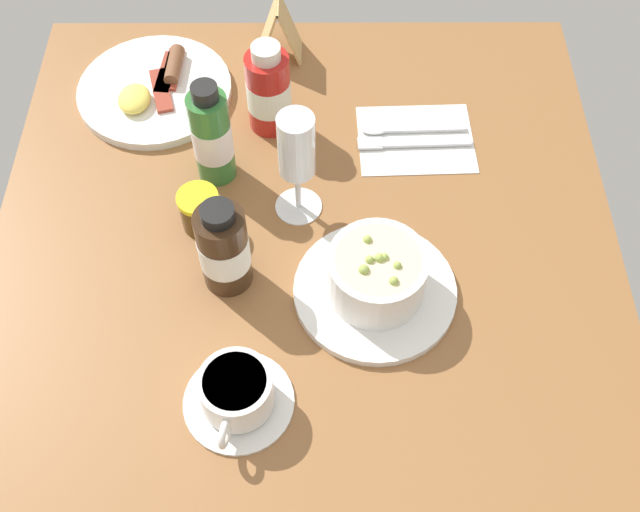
% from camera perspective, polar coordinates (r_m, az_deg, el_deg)
% --- Properties ---
extents(ground_plane, '(1.10, 0.84, 0.03)m').
position_cam_1_polar(ground_plane, '(1.00, -1.15, -4.54)').
color(ground_plane, brown).
extents(porridge_bowl, '(0.21, 0.21, 0.09)m').
position_cam_1_polar(porridge_bowl, '(0.97, 4.14, -1.63)').
color(porridge_bowl, white).
rests_on(porridge_bowl, ground_plane).
extents(cutlery_setting, '(0.14, 0.17, 0.01)m').
position_cam_1_polar(cutlery_setting, '(1.16, 6.80, 8.57)').
color(cutlery_setting, white).
rests_on(cutlery_setting, ground_plane).
extents(coffee_cup, '(0.14, 0.13, 0.06)m').
position_cam_1_polar(coffee_cup, '(0.91, -6.12, -9.96)').
color(coffee_cup, white).
rests_on(coffee_cup, ground_plane).
extents(wine_glass, '(0.06, 0.06, 0.17)m').
position_cam_1_polar(wine_glass, '(0.99, -1.73, 7.65)').
color(wine_glass, white).
rests_on(wine_glass, ground_plane).
extents(jam_jar, '(0.06, 0.06, 0.06)m').
position_cam_1_polar(jam_jar, '(1.05, -8.79, 3.32)').
color(jam_jar, '#4B3211').
rests_on(jam_jar, ground_plane).
extents(sauce_bottle_brown, '(0.06, 0.06, 0.14)m').
position_cam_1_polar(sauce_bottle_brown, '(0.96, -7.07, 0.57)').
color(sauce_bottle_brown, '#382314').
rests_on(sauce_bottle_brown, ground_plane).
extents(sauce_bottle_green, '(0.05, 0.05, 0.17)m').
position_cam_1_polar(sauce_bottle_green, '(1.07, -7.93, 8.68)').
color(sauce_bottle_green, '#337233').
rests_on(sauce_bottle_green, ground_plane).
extents(sauce_bottle_red, '(0.06, 0.06, 0.15)m').
position_cam_1_polar(sauce_bottle_red, '(1.13, -3.78, 11.98)').
color(sauce_bottle_red, '#B21E19').
rests_on(sauce_bottle_red, ground_plane).
extents(breakfast_plate, '(0.23, 0.23, 0.04)m').
position_cam_1_polar(breakfast_plate, '(1.24, -12.02, 11.84)').
color(breakfast_plate, white).
rests_on(breakfast_plate, ground_plane).
extents(menu_card, '(0.06, 0.07, 0.10)m').
position_cam_1_polar(menu_card, '(1.26, -3.02, 16.24)').
color(menu_card, tan).
rests_on(menu_card, ground_plane).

